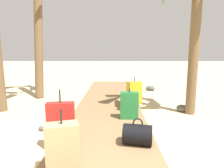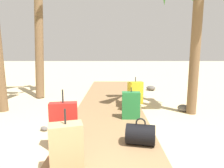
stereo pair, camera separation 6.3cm
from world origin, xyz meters
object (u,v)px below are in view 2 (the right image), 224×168
suitcase_green (130,105)px  backpack_olive (129,100)px  suitcase_tan (65,146)px  suitcase_red (63,124)px  suitcase_yellow (134,93)px  duffel_bag_black (140,134)px

suitcase_green → backpack_olive: size_ratio=1.43×
suitcase_tan → backpack_olive: suitcase_tan is taller
suitcase_green → suitcase_tan: bearing=-117.6°
suitcase_tan → backpack_olive: bearing=67.7°
suitcase_green → backpack_olive: suitcase_green is taller
suitcase_red → suitcase_yellow: (1.43, 2.53, -0.03)m
suitcase_yellow → backpack_olive: suitcase_yellow is taller
suitcase_red → suitcase_green: bearing=46.4°
suitcase_green → suitcase_yellow: (0.25, 1.28, 0.02)m
suitcase_red → suitcase_yellow: 2.91m
suitcase_yellow → backpack_olive: 0.71m
suitcase_tan → suitcase_yellow: (1.24, 3.19, 0.02)m
suitcase_tan → suitcase_red: (-0.19, 0.66, 0.05)m
suitcase_tan → backpack_olive: 2.71m
suitcase_green → suitcase_red: size_ratio=0.78×
suitcase_red → backpack_olive: suitcase_red is taller
suitcase_green → suitcase_yellow: suitcase_yellow is taller
duffel_bag_black → suitcase_green: bearing=91.6°
duffel_bag_black → backpack_olive: size_ratio=1.05×
suitcase_tan → suitcase_yellow: suitcase_tan is taller
suitcase_yellow → backpack_olive: bearing=-107.7°
suitcase_red → suitcase_yellow: size_ratio=1.16×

